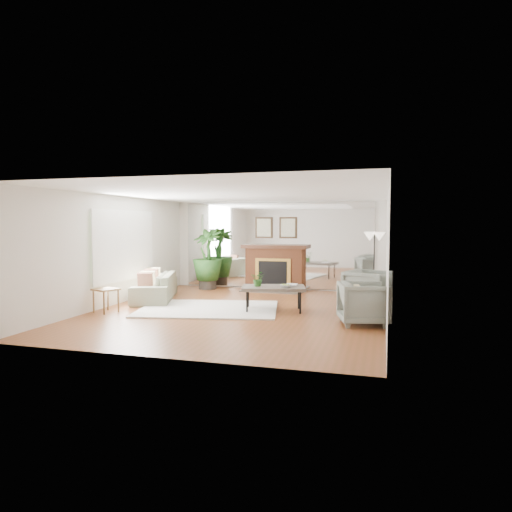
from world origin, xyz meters
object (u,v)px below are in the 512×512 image
(fireplace, at_px, (275,267))
(potted_ficus, at_px, (207,257))
(coffee_table, at_px, (273,288))
(armchair_front, at_px, (364,303))
(armchair_back, at_px, (367,288))
(floor_lamp, at_px, (374,242))
(side_table, at_px, (106,292))
(sofa, at_px, (155,287))

(fireplace, distance_m, potted_ficus, 1.94)
(coffee_table, height_order, potted_ficus, potted_ficus)
(fireplace, height_order, armchair_front, fireplace)
(armchair_back, bearing_deg, floor_lamp, 16.16)
(side_table, bearing_deg, floor_lamp, 35.84)
(armchair_back, relative_size, side_table, 1.59)
(floor_lamp, bearing_deg, side_table, -144.16)
(armchair_back, height_order, floor_lamp, floor_lamp)
(sofa, bearing_deg, potted_ficus, 145.46)
(coffee_table, relative_size, potted_ficus, 0.85)
(sofa, bearing_deg, floor_lamp, 92.72)
(fireplace, bearing_deg, armchair_back, -36.28)
(coffee_table, distance_m, floor_lamp, 3.54)
(side_table, bearing_deg, coffee_table, 18.12)
(armchair_back, xyz_separation_m, potted_ficus, (-4.50, 1.63, 0.52))
(floor_lamp, bearing_deg, sofa, -157.64)
(armchair_back, bearing_deg, coffee_table, 139.65)
(fireplace, bearing_deg, floor_lamp, -5.11)
(armchair_back, height_order, armchair_front, armchair_back)
(potted_ficus, height_order, floor_lamp, potted_ficus)
(fireplace, bearing_deg, armchair_front, -55.81)
(coffee_table, xyz_separation_m, armchair_front, (1.90, -0.82, -0.09))
(side_table, distance_m, potted_ficus, 3.93)
(armchair_front, bearing_deg, coffee_table, 52.28)
(side_table, distance_m, floor_lamp, 6.67)
(side_table, bearing_deg, armchair_front, 3.03)
(coffee_table, distance_m, potted_ficus, 3.79)
(armchair_back, bearing_deg, side_table, 132.30)
(potted_ficus, bearing_deg, fireplace, 8.39)
(armchair_front, bearing_deg, armchair_back, -14.50)
(sofa, xyz_separation_m, side_table, (-0.20, -1.75, 0.10))
(armchair_front, relative_size, potted_ficus, 0.50)
(coffee_table, height_order, sofa, sofa)
(sofa, relative_size, armchair_front, 2.54)
(fireplace, xyz_separation_m, sofa, (-2.45, -2.36, -0.34))
(potted_ficus, relative_size, floor_lamp, 1.06)
(sofa, height_order, potted_ficus, potted_ficus)
(fireplace, relative_size, floor_lamp, 1.25)
(sofa, bearing_deg, coffee_table, 58.67)
(armchair_back, relative_size, potted_ficus, 0.52)
(side_table, xyz_separation_m, floor_lamp, (5.35, 3.86, 0.98))
(coffee_table, height_order, armchair_front, armchair_front)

